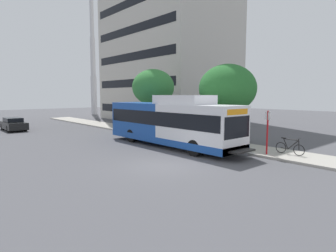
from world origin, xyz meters
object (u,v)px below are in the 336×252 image
at_px(bus_stop_sign_pole, 267,129).
at_px(parked_car_far_lane, 13,124).
at_px(bicycle_parked, 290,147).
at_px(street_tree_mid_block, 153,87).
at_px(street_tree_near_stop, 227,89).
at_px(transit_bus, 170,123).

relative_size(bus_stop_sign_pole, parked_car_far_lane, 0.58).
height_order(bicycle_parked, street_tree_mid_block, street_tree_mid_block).
distance_m(bus_stop_sign_pole, bicycle_parked, 1.75).
distance_m(bicycle_parked, street_tree_near_stop, 6.54).
distance_m(bus_stop_sign_pole, parked_car_far_lane, 25.30).
bearing_deg(bicycle_parked, street_tree_mid_block, 86.03).
distance_m(transit_bus, street_tree_near_stop, 5.07).
relative_size(street_tree_mid_block, parked_car_far_lane, 1.35).
relative_size(street_tree_near_stop, parked_car_far_lane, 1.29).
relative_size(bus_stop_sign_pole, street_tree_near_stop, 0.45).
distance_m(street_tree_near_stop, street_tree_mid_block, 9.05).
height_order(transit_bus, street_tree_near_stop, street_tree_near_stop).
bearing_deg(parked_car_far_lane, street_tree_mid_block, -45.01).
bearing_deg(street_tree_near_stop, bicycle_parked, -100.14).
bearing_deg(street_tree_mid_block, bicycle_parked, -93.97).
bearing_deg(transit_bus, bus_stop_sign_pole, -72.22).
bearing_deg(bicycle_parked, parked_car_far_lane, 110.65).
distance_m(bicycle_parked, street_tree_mid_block, 14.98).
xyz_separation_m(bicycle_parked, street_tree_near_stop, (0.97, 5.40, 3.57)).
distance_m(bicycle_parked, parked_car_far_lane, 26.49).
bearing_deg(street_tree_mid_block, parked_car_far_lane, 134.99).
relative_size(bus_stop_sign_pole, bicycle_parked, 1.48).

